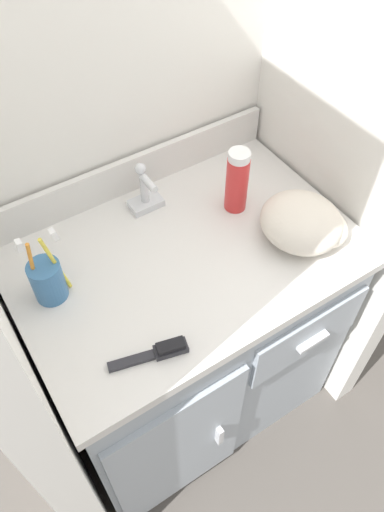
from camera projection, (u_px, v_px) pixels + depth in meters
The scene contains 10 objects.
ground_plane at pixel (188, 391), 1.88m from camera, with size 6.00×6.00×0.00m, color #4C4742.
wall_back at pixel (110, 88), 1.22m from camera, with size 1.05×0.08×2.20m, color silver.
wall_right at pixel (354, 94), 1.20m from camera, with size 0.08×0.67×2.20m, color silver.
vanity at pixel (187, 334), 1.55m from camera, with size 0.87×0.60×0.81m.
backsplash at pixel (130, 174), 1.37m from camera, with size 0.87×0.02×0.11m.
sink_faucet at pixel (145, 193), 1.33m from camera, with size 0.09×0.09×0.14m.
toothbrush_cup at pixel (47, 280), 1.13m from camera, with size 0.09×0.08×0.20m.
shaving_cream_can at pixel (237, 181), 1.29m from camera, with size 0.06×0.06×0.19m.
hairbrush at pixel (159, 352), 1.07m from camera, with size 0.18×0.07×0.03m.
hand_towel at pixel (306, 223), 1.26m from camera, with size 0.21×0.21×0.11m.
Camera 1 is at (-0.42, -0.68, 1.78)m, focal length 35.00 mm.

